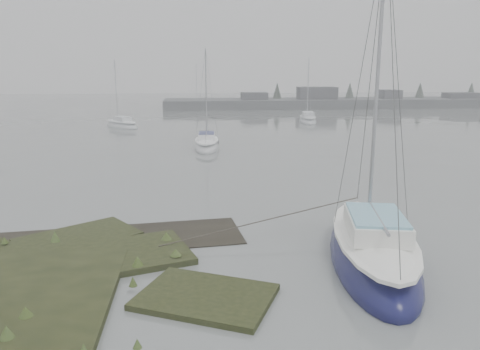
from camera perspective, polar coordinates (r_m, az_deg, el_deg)
The scene contains 7 objects.
ground at distance 42.57m, azimuth -6.16°, elevation 4.52°, with size 160.00×160.00×0.00m, color slate.
far_shoreline at distance 78.84m, azimuth 14.01°, elevation 8.64°, with size 60.00×8.00×4.15m.
sailboat_main at distance 15.83m, azimuth 15.82°, elevation -9.03°, with size 4.15×8.25×11.14m.
sailboat_white at distance 36.87m, azimuth -4.07°, elevation 3.67°, with size 2.24×5.93×8.23m.
sailboat_far_a at distance 51.51m, azimuth -14.23°, elevation 5.90°, with size 4.81×5.25×7.59m.
sailboat_far_b at distance 55.32m, azimuth 8.26°, elevation 6.63°, with size 2.58×5.87×8.01m.
sailboat_far_c at distance 75.04m, azimuth -4.82°, elevation 8.30°, with size 5.40×4.21×7.43m.
Camera 1 is at (0.23, -12.13, 6.11)m, focal length 35.00 mm.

